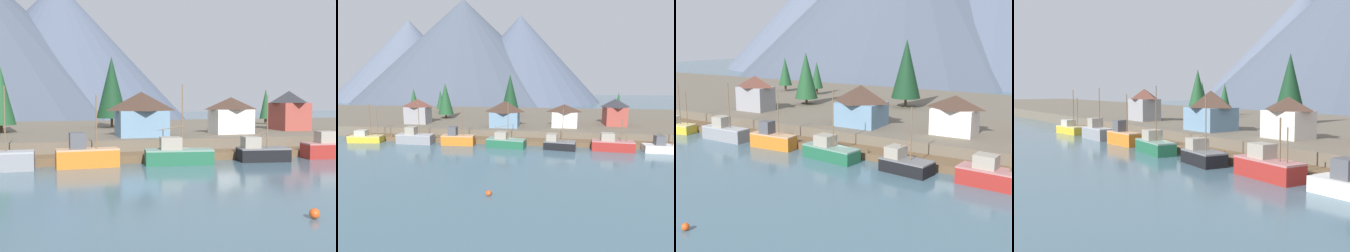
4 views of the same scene
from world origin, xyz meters
TOP-DOWN VIEW (x-y plane):
  - ground_plane at (0.00, 20.00)m, footprint 400.00×400.00m
  - dock at (0.00, 1.99)m, footprint 80.00×4.00m
  - shoreline_bank at (0.00, 32.00)m, footprint 400.00×56.00m
  - mountain_east_peak at (-10.91, 135.93)m, footprint 106.26×106.26m
  - fishing_boat_orange at (-11.45, -1.44)m, footprint 7.28×2.63m
  - fishing_boat_green at (-0.56, -2.11)m, footprint 8.50×3.96m
  - fishing_boat_black at (10.63, -2.12)m, footprint 6.76×3.98m
  - fishing_boat_red at (21.33, -1.87)m, footprint 8.39×3.47m
  - house_white at (12.36, 11.44)m, footprint 6.45×4.74m
  - house_red at (25.69, 16.46)m, footprint 5.42×6.83m
  - house_blue at (-2.49, 9.82)m, footprint 7.38×6.23m
  - conifer_near_left at (-22.95, 22.83)m, footprint 4.73×4.73m
  - conifer_near_right at (-3.86, 30.40)m, footprint 5.79×5.79m
  - conifer_back_left at (30.69, 34.38)m, footprint 2.64×2.64m
  - channel_buoy at (1.17, -27.75)m, footprint 0.70×0.70m

SIDE VIEW (x-z plane):
  - ground_plane at x=0.00m, z-range -1.00..0.00m
  - channel_buoy at x=1.17m, z-range 0.00..0.70m
  - dock at x=0.00m, z-range -0.30..1.30m
  - fishing_boat_black at x=10.63m, z-range -3.04..5.33m
  - fishing_boat_green at x=-0.56m, z-range -3.65..6.08m
  - shoreline_bank at x=0.00m, z-range 0.00..2.50m
  - fishing_boat_red at x=21.33m, z-range -1.95..4.57m
  - fishing_boat_orange at x=-11.45m, z-range -2.80..5.61m
  - house_white at x=12.36m, z-range 2.56..8.31m
  - house_blue at x=-2.49m, z-range 2.58..9.09m
  - house_red at x=25.69m, z-range 2.57..9.49m
  - conifer_back_left at x=30.69m, z-range 3.07..10.83m
  - conifer_near_left at x=-22.95m, z-range 3.14..13.96m
  - conifer_near_right at x=-3.86m, z-range 3.43..16.91m
  - mountain_east_peak at x=-10.91m, z-range 0.00..56.71m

